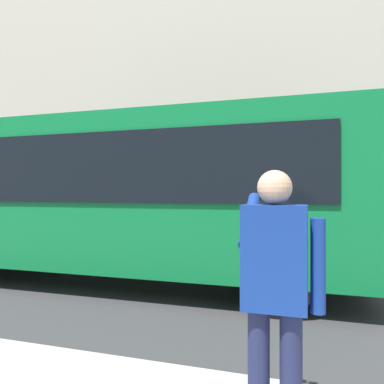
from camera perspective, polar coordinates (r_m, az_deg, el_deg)
ground_plane at (r=6.97m, az=12.44°, el=-14.26°), size 60.00×60.00×0.00m
building_facade_far at (r=14.20m, az=15.14°, el=17.48°), size 28.00×1.55×12.00m
red_bus at (r=7.31m, az=-10.77°, el=-0.26°), size 9.05×2.54×3.08m
pedestrian_photographer at (r=2.52m, az=12.43°, el=-13.09°), size 0.53×0.52×1.70m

